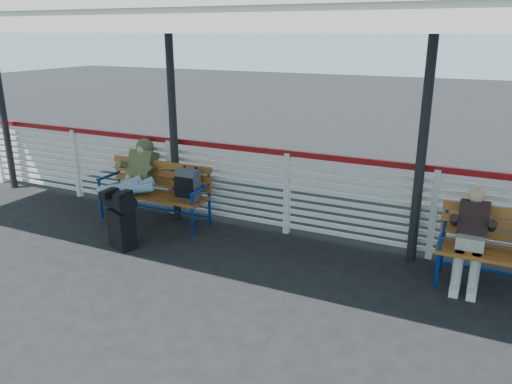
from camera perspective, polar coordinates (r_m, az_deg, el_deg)
The scene contains 7 objects.
ground at distance 5.81m, azimuth -3.80°, elevation -11.14°, with size 60.00×60.00×0.00m, color black.
fence at distance 7.13m, azimuth 3.56°, elevation 0.25°, with size 12.08×0.08×1.24m.
canopy at distance 5.86m, azimuth -0.03°, elevation 20.08°, with size 12.60×3.60×3.16m.
luggage_stack at distance 6.95m, azimuth -15.17°, elevation -2.78°, with size 0.55×0.43×0.80m.
bench_left at distance 7.67m, azimuth -10.34°, elevation 0.72°, with size 1.80×0.56×0.92m.
traveler_man at distance 7.58m, azimuth -13.98°, elevation 1.09°, with size 0.93×1.63×0.77m.
companion_person at distance 6.18m, azimuth 23.35°, elevation -4.70°, with size 0.32×0.66×1.15m.
Camera 1 is at (2.53, -4.41, 2.81)m, focal length 35.00 mm.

